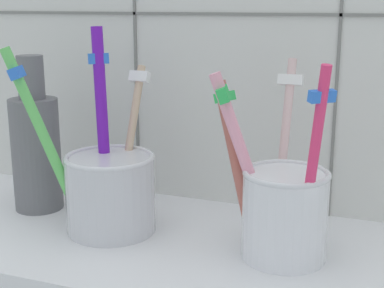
% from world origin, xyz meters
% --- Properties ---
extents(counter_slab, '(0.64, 0.22, 0.02)m').
position_xyz_m(counter_slab, '(0.00, 0.00, 0.01)').
color(counter_slab, silver).
rests_on(counter_slab, ground).
extents(tile_wall_back, '(0.64, 0.02, 0.45)m').
position_xyz_m(tile_wall_back, '(0.00, 0.12, 0.22)').
color(tile_wall_back, silver).
rests_on(tile_wall_back, ground).
extents(toothbrush_cup_left, '(0.13, 0.11, 0.19)m').
position_xyz_m(toothbrush_cup_left, '(-0.08, -0.00, 0.06)').
color(toothbrush_cup_left, silver).
rests_on(toothbrush_cup_left, counter_slab).
extents(toothbrush_cup_right, '(0.11, 0.11, 0.17)m').
position_xyz_m(toothbrush_cup_right, '(0.08, -0.00, 0.07)').
color(toothbrush_cup_right, white).
rests_on(toothbrush_cup_right, counter_slab).
extents(ceramic_vase, '(0.05, 0.05, 0.16)m').
position_xyz_m(ceramic_vase, '(-0.18, 0.03, 0.09)').
color(ceramic_vase, slate).
rests_on(ceramic_vase, counter_slab).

